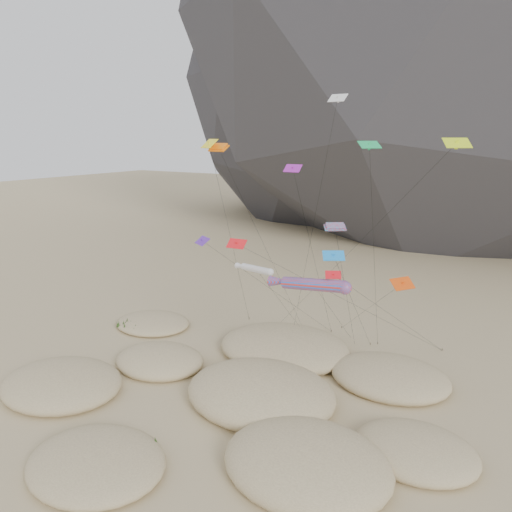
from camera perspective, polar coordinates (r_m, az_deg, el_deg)
The scene contains 9 objects.
ground at distance 50.21m, azimuth -4.67°, elevation -17.46°, with size 500.00×500.00×0.00m, color #CCB789.
dunes at distance 52.79m, azimuth -1.30°, elevation -14.83°, with size 49.18×38.97×4.13m.
dune_grass at distance 52.57m, azimuth -2.39°, elevation -14.87°, with size 43.54×27.43×1.48m.
kite_stakes at distance 68.04m, azimuth 8.76°, elevation -8.77°, with size 26.18×6.90×0.30m.
rainbow_tube_kite at distance 50.28m, azimuth 6.25°, elevation -3.24°, with size 9.31×15.86×12.40m.
white_tube_kite at distance 57.24m, azimuth -0.14°, elevation -1.50°, with size 6.52×9.85×11.61m.
orange_parafoil at distance 56.37m, azimuth -4.15°, elevation 11.97°, with size 6.52×12.91×25.07m.
multi_parafoil at distance 54.79m, azimuth 9.05°, elevation 3.17°, with size 2.46×8.28×16.70m.
delta_kites at distance 51.95m, azimuth 6.40°, elevation 6.15°, with size 29.57×21.93×30.12m.
Camera 1 is at (25.54, -34.62, 25.89)m, focal length 35.00 mm.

